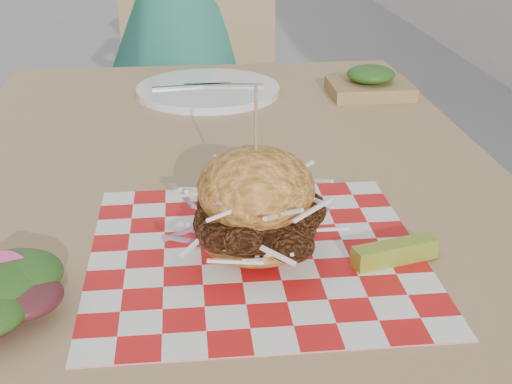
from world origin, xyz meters
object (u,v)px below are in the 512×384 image
at_px(sandwich, 256,210).
at_px(patio_table, 221,220).
at_px(patio_chair, 206,106).
at_px(diner, 182,17).

bearing_deg(sandwich, patio_table, 95.82).
xyz_separation_m(patio_table, sandwich, (0.03, -0.25, 0.13)).
bearing_deg(sandwich, patio_chair, 90.66).
relative_size(diner, patio_table, 1.28).
bearing_deg(sandwich, diner, 92.87).
xyz_separation_m(diner, patio_table, (0.04, -1.06, -0.10)).
bearing_deg(patio_table, sandwich, -84.18).
bearing_deg(patio_chair, sandwich, -82.72).
height_order(diner, patio_chair, diner).
height_order(diner, patio_table, diner).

